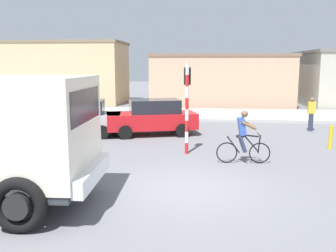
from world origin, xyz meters
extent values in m
plane|color=slate|center=(0.00, 0.00, 0.00)|extent=(120.00, 120.00, 0.00)
cube|color=#ADADA8|center=(0.00, 13.69, 0.08)|extent=(80.00, 5.00, 0.16)
cube|color=silver|center=(-1.96, -1.50, 0.80)|extent=(0.35, 2.38, 0.36)
cube|color=black|center=(-2.11, -1.51, 2.30)|extent=(0.22, 2.13, 0.70)
torus|color=black|center=(-3.11, -0.27, 0.55)|extent=(1.11, 0.29, 1.10)
cylinder|color=black|center=(-3.11, -0.27, 0.55)|extent=(0.51, 0.32, 0.50)
torus|color=black|center=(-2.99, -2.83, 0.55)|extent=(1.11, 0.29, 1.10)
cylinder|color=black|center=(-2.99, -2.83, 0.55)|extent=(0.51, 0.32, 0.50)
torus|color=black|center=(2.23, 2.66, 0.34)|extent=(0.68, 0.06, 0.68)
torus|color=black|center=(1.18, 2.62, 0.34)|extent=(0.68, 0.06, 0.68)
cylinder|color=black|center=(1.89, 2.65, 0.91)|extent=(0.60, 0.07, 0.09)
cylinder|color=black|center=(1.95, 2.65, 0.66)|extent=(0.51, 0.06, 0.57)
cylinder|color=black|center=(1.39, 2.63, 0.61)|extent=(0.44, 0.06, 0.57)
cylinder|color=black|center=(2.21, 2.66, 0.64)|extent=(0.10, 0.05, 0.59)
cylinder|color=black|center=(2.18, 2.66, 0.95)|extent=(0.05, 0.50, 0.03)
cube|color=black|center=(1.59, 2.64, 0.88)|extent=(0.24, 0.13, 0.06)
cube|color=#3351A8|center=(1.64, 2.64, 1.21)|extent=(0.31, 0.33, 0.59)
sphere|color=brown|center=(1.71, 2.64, 1.61)|extent=(0.22, 0.22, 0.22)
cylinder|color=#2D334C|center=(1.66, 2.74, 0.65)|extent=(0.31, 0.13, 0.57)
cylinder|color=brown|center=(1.83, 2.80, 1.26)|extent=(0.49, 0.11, 0.29)
cylinder|color=#2D334C|center=(1.67, 2.54, 0.65)|extent=(0.31, 0.13, 0.57)
cylinder|color=brown|center=(1.84, 2.48, 1.26)|extent=(0.49, 0.11, 0.29)
cylinder|color=red|center=(-0.17, 3.73, 0.20)|extent=(0.12, 0.12, 0.40)
cylinder|color=white|center=(-0.17, 3.73, 0.60)|extent=(0.12, 0.12, 0.40)
cylinder|color=red|center=(-0.17, 3.73, 1.00)|extent=(0.12, 0.12, 0.40)
cylinder|color=white|center=(-0.17, 3.73, 1.40)|extent=(0.12, 0.12, 0.40)
cylinder|color=red|center=(-0.17, 3.73, 1.80)|extent=(0.12, 0.12, 0.40)
cylinder|color=white|center=(-0.17, 3.73, 2.20)|extent=(0.12, 0.12, 0.40)
cylinder|color=red|center=(-0.17, 3.73, 2.60)|extent=(0.12, 0.12, 0.40)
cylinder|color=white|center=(-0.17, 3.73, 3.00)|extent=(0.12, 0.12, 0.40)
cube|color=black|center=(-0.17, 3.91, 2.75)|extent=(0.24, 0.20, 0.60)
sphere|color=orange|center=(-0.17, 4.03, 2.75)|extent=(0.14, 0.14, 0.14)
cube|color=red|center=(-1.94, 7.20, 0.65)|extent=(4.32, 2.75, 0.70)
cube|color=black|center=(-1.80, 7.24, 1.30)|extent=(2.52, 2.00, 0.60)
cylinder|color=black|center=(-2.90, 6.04, 0.30)|extent=(0.63, 0.34, 0.60)
cylinder|color=black|center=(-3.37, 7.67, 0.30)|extent=(0.63, 0.34, 0.60)
cylinder|color=black|center=(-0.51, 6.73, 0.30)|extent=(0.63, 0.34, 0.60)
cylinder|color=black|center=(-0.99, 8.36, 0.30)|extent=(0.63, 0.34, 0.60)
cube|color=#B7B7BC|center=(-5.27, 6.57, 0.65)|extent=(4.24, 2.41, 0.70)
cube|color=black|center=(-5.12, 6.59, 1.30)|extent=(2.43, 1.82, 0.60)
cylinder|color=black|center=(-6.33, 5.50, 0.30)|extent=(0.62, 0.29, 0.60)
cylinder|color=black|center=(-6.64, 7.18, 0.30)|extent=(0.62, 0.29, 0.60)
cylinder|color=black|center=(-3.89, 5.96, 0.30)|extent=(0.62, 0.29, 0.60)
cylinder|color=black|center=(-4.21, 7.63, 0.30)|extent=(0.62, 0.29, 0.60)
cylinder|color=#2D334C|center=(5.52, 8.83, 0.42)|extent=(0.22, 0.22, 0.85)
cube|color=gold|center=(5.52, 8.83, 1.13)|extent=(0.34, 0.22, 0.56)
sphere|color=brown|center=(5.52, 8.83, 1.52)|extent=(0.20, 0.20, 0.20)
cylinder|color=gold|center=(5.18, 4.97, 0.45)|extent=(0.14, 0.14, 0.90)
cube|color=#D1B284|center=(-11.63, 20.76, 2.40)|extent=(10.67, 5.25, 4.80)
cube|color=#7D6B4F|center=(-11.63, 20.76, 4.90)|extent=(10.88, 5.36, 0.20)
cube|color=tan|center=(1.66, 20.16, 1.86)|extent=(10.42, 6.26, 3.73)
cube|color=#775E4C|center=(1.66, 20.16, 3.83)|extent=(10.63, 6.38, 0.20)
camera|label=1|loc=(0.44, -8.99, 3.14)|focal=39.01mm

